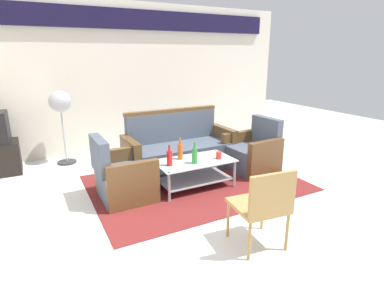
# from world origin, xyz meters

# --- Properties ---
(ground_plane) EXTENTS (14.00, 14.00, 0.00)m
(ground_plane) POSITION_xyz_m (0.00, 0.00, 0.00)
(ground_plane) COLOR white
(wall_back) EXTENTS (6.52, 0.19, 2.80)m
(wall_back) POSITION_xyz_m (0.00, 3.05, 1.48)
(wall_back) COLOR silver
(wall_back) RESTS_ON ground
(rug) EXTENTS (2.99, 2.13, 0.01)m
(rug) POSITION_xyz_m (0.05, 0.75, 0.01)
(rug) COLOR maroon
(rug) RESTS_ON ground
(couch) EXTENTS (1.81, 0.76, 0.96)m
(couch) POSITION_xyz_m (0.10, 1.42, 0.32)
(couch) COLOR #4C5666
(couch) RESTS_ON rug
(armchair_left) EXTENTS (0.71, 0.77, 0.85)m
(armchair_left) POSITION_xyz_m (-1.03, 0.77, 0.29)
(armchair_left) COLOR #4C5666
(armchair_left) RESTS_ON rug
(armchair_right) EXTENTS (0.74, 0.80, 0.85)m
(armchair_right) POSITION_xyz_m (1.13, 0.79, 0.29)
(armchair_right) COLOR #4C5666
(armchair_right) RESTS_ON rug
(coffee_table) EXTENTS (1.10, 0.60, 0.40)m
(coffee_table) POSITION_xyz_m (-0.03, 0.63, 0.27)
(coffee_table) COLOR silver
(coffee_table) RESTS_ON rug
(bottle_orange) EXTENTS (0.07, 0.07, 0.31)m
(bottle_orange) POSITION_xyz_m (-0.19, 0.78, 0.53)
(bottle_orange) COLOR #D85919
(bottle_orange) RESTS_ON coffee_table
(bottle_green) EXTENTS (0.08, 0.08, 0.30)m
(bottle_green) POSITION_xyz_m (-0.09, 0.52, 0.53)
(bottle_green) COLOR #2D8C38
(bottle_green) RESTS_ON coffee_table
(bottle_red) EXTENTS (0.08, 0.08, 0.29)m
(bottle_red) POSITION_xyz_m (-0.43, 0.60, 0.52)
(bottle_red) COLOR red
(bottle_red) RESTS_ON coffee_table
(cup) EXTENTS (0.08, 0.08, 0.10)m
(cup) POSITION_xyz_m (0.31, 0.53, 0.46)
(cup) COLOR red
(cup) RESTS_ON coffee_table
(pedestal_fan) EXTENTS (0.36, 0.36, 1.27)m
(pedestal_fan) POSITION_xyz_m (-1.54, 2.60, 1.01)
(pedestal_fan) COLOR #2D2D33
(pedestal_fan) RESTS_ON ground
(wicker_chair) EXTENTS (0.53, 0.53, 0.84)m
(wicker_chair) POSITION_xyz_m (-0.14, -0.96, 0.49)
(wicker_chair) COLOR #AD844C
(wicker_chair) RESTS_ON ground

